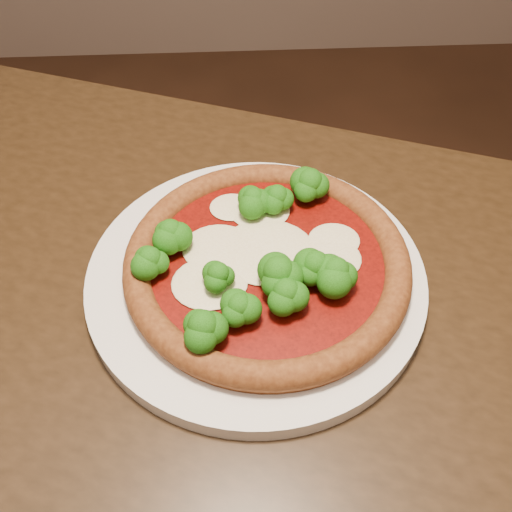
{
  "coord_description": "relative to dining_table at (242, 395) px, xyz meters",
  "views": [
    {
      "loc": [
        0.15,
        -0.2,
        1.21
      ],
      "look_at": [
        0.17,
        0.17,
        0.79
      ],
      "focal_mm": 40.0,
      "sensor_mm": 36.0,
      "label": 1
    }
  ],
  "objects": [
    {
      "name": "pizza",
      "position": [
        0.03,
        0.07,
        0.14
      ],
      "size": [
        0.28,
        0.28,
        0.06
      ],
      "rotation": [
        0.0,
        0.0,
        0.37
      ],
      "color": "brown",
      "rests_on": "plate"
    },
    {
      "name": "plate",
      "position": [
        0.02,
        0.07,
        0.11
      ],
      "size": [
        0.34,
        0.34,
        0.02
      ],
      "primitive_type": "cylinder",
      "color": "white",
      "rests_on": "dining_table"
    },
    {
      "name": "dining_table",
      "position": [
        0.0,
        0.0,
        0.0
      ],
      "size": [
        1.38,
        1.09,
        0.75
      ],
      "rotation": [
        0.0,
        0.0,
        -0.36
      ],
      "color": "black",
      "rests_on": "floor"
    }
  ]
}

